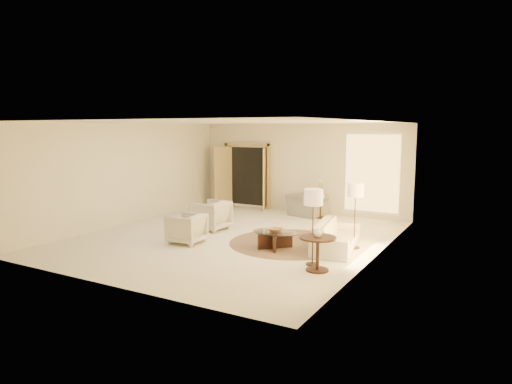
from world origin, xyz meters
The scene contains 18 objects.
room centered at (0.00, 0.00, 1.40)m, with size 7.04×8.04×2.83m.
windows_right centered at (3.45, 0.10, 1.35)m, with size 0.10×6.40×2.40m, color #FFCC66, non-canonical shape.
window_back_corner centered at (2.30, 3.95, 1.35)m, with size 1.70×0.10×2.40m, color #FFCC66, non-canonical shape.
curtains_right centered at (3.40, 1.00, 1.30)m, with size 0.06×5.20×2.60m, color beige, non-canonical shape.
french_doors centered at (-1.90, 3.82, 1.07)m, with size 1.95×0.66×2.16m.
area_rug centered at (1.47, 0.13, 0.01)m, with size 2.85×2.85×0.01m, color #402B1F.
sofa centered at (2.56, 0.20, 0.30)m, with size 2.07×0.81×0.60m, color beige.
armchair_left centered at (-0.97, 0.40, 0.42)m, with size 0.82×0.77×0.85m, color beige.
armchair_right centered at (-0.65, -1.04, 0.38)m, with size 0.73×0.69×0.76m, color beige.
accent_chair centered at (0.48, 3.40, 0.44)m, with size 1.02×0.66×0.89m, color gray.
coffee_table centered at (1.38, -0.49, 0.24)m, with size 1.23×1.23×0.39m.
end_table centered at (2.79, -1.50, 0.45)m, with size 0.69×0.69×0.65m.
side_table centered at (0.96, 3.34, 0.34)m, with size 0.48×0.48×0.56m.
floor_lamp_near centered at (2.90, 0.42, 1.25)m, with size 0.36×0.36×1.47m.
floor_lamp_far centered at (2.57, -1.21, 1.28)m, with size 0.36×0.36×1.50m.
bowl centered at (1.38, -0.49, 0.43)m, with size 0.32×0.32×0.08m, color brown.
end_vase centered at (2.79, -1.50, 0.73)m, with size 0.16×0.16×0.17m, color white.
side_vase centered at (0.96, 3.34, 0.68)m, with size 0.25×0.25×0.26m, color white.
Camera 1 is at (5.84, -9.29, 2.66)m, focal length 32.00 mm.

